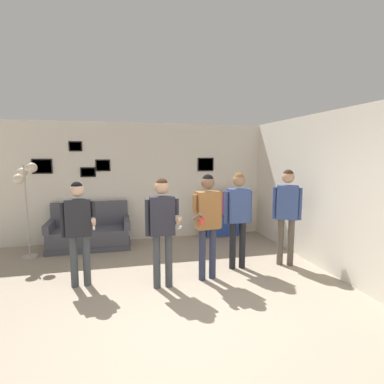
# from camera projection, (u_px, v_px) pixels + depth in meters

# --- Properties ---
(ground_plane) EXTENTS (20.00, 20.00, 0.00)m
(ground_plane) POSITION_uv_depth(u_px,v_px,m) (182.00, 328.00, 3.45)
(ground_plane) COLOR gray
(wall_back) EXTENTS (7.86, 0.08, 2.70)m
(wall_back) POSITION_uv_depth(u_px,v_px,m) (149.00, 181.00, 6.98)
(wall_back) COLOR silver
(wall_back) RESTS_ON ground_plane
(wall_right) EXTENTS (0.06, 6.20, 2.70)m
(wall_right) POSITION_uv_depth(u_px,v_px,m) (303.00, 188.00, 5.75)
(wall_right) COLOR silver
(wall_right) RESTS_ON ground_plane
(couch) EXTENTS (1.68, 0.80, 0.94)m
(couch) POSITION_uv_depth(u_px,v_px,m) (90.00, 233.00, 6.41)
(couch) COLOR #4C4C56
(couch) RESTS_ON ground_plane
(bookshelf) EXTENTS (0.99, 0.30, 1.05)m
(bookshelf) POSITION_uv_depth(u_px,v_px,m) (221.00, 215.00, 7.26)
(bookshelf) COLOR brown
(bookshelf) RESTS_ON ground_plane
(floor_lamp) EXTENTS (0.40, 0.43, 1.83)m
(floor_lamp) POSITION_uv_depth(u_px,v_px,m) (25.00, 184.00, 5.62)
(floor_lamp) COLOR #ADA89E
(floor_lamp) RESTS_ON ground_plane
(person_player_foreground_left) EXTENTS (0.52, 0.43, 1.59)m
(person_player_foreground_left) POSITION_uv_depth(u_px,v_px,m) (78.00, 223.00, 4.44)
(person_player_foreground_left) COLOR #3D4247
(person_player_foreground_left) RESTS_ON ground_plane
(person_player_foreground_center) EXTENTS (0.50, 0.45, 1.65)m
(person_player_foreground_center) POSITION_uv_depth(u_px,v_px,m) (162.00, 221.00, 4.39)
(person_player_foreground_center) COLOR #3D4247
(person_player_foreground_center) RESTS_ON ground_plane
(person_watcher_holding_cup) EXTENTS (0.50, 0.46, 1.69)m
(person_watcher_holding_cup) POSITION_uv_depth(u_px,v_px,m) (208.00, 215.00, 4.68)
(person_watcher_holding_cup) COLOR #2D334C
(person_watcher_holding_cup) RESTS_ON ground_plane
(person_spectator_near_bookshelf) EXTENTS (0.50, 0.21, 1.68)m
(person_spectator_near_bookshelf) POSITION_uv_depth(u_px,v_px,m) (238.00, 210.00, 5.14)
(person_spectator_near_bookshelf) COLOR black
(person_spectator_near_bookshelf) RESTS_ON ground_plane
(person_spectator_far_right) EXTENTS (0.45, 0.35, 1.73)m
(person_spectator_far_right) POSITION_uv_depth(u_px,v_px,m) (287.00, 207.00, 5.29)
(person_spectator_far_right) COLOR brown
(person_spectator_far_right) RESTS_ON ground_plane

